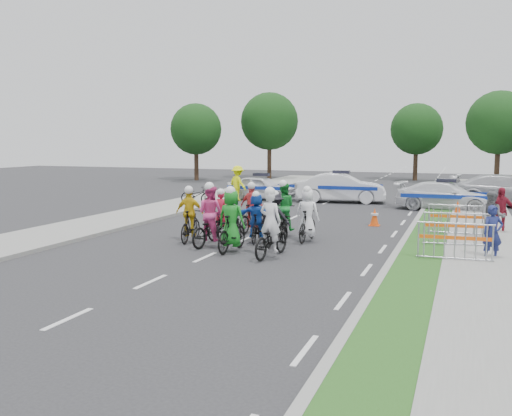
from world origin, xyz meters
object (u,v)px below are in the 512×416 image
(spectator_0, at_px, (493,233))
(marshal_hiviz, at_px, (238,183))
(rider_7, at_px, (307,220))
(cone_1, at_px, (458,208))
(cone_0, at_px, (375,217))
(tree_4, at_px, (417,129))
(spectator_1, at_px, (492,217))
(barrier_0, at_px, (455,243))
(rider_2, at_px, (211,222))
(rider_8, at_px, (283,215))
(civilian_sedan, at_px, (508,191))
(rider_6, at_px, (222,222))
(parked_bike, at_px, (196,195))
(rider_0, at_px, (271,234))
(tree_0, at_px, (196,129))
(rider_1, at_px, (232,226))
(rider_4, at_px, (275,224))
(rider_3, at_px, (190,220))
(police_car_1, at_px, (341,188))
(police_car_0, at_px, (261,188))
(police_car_2, at_px, (446,196))
(rider_5, at_px, (257,221))
(tree_3, at_px, (269,121))
(barrier_2, at_px, (457,221))
(rider_9, at_px, (252,213))
(spectator_2, at_px, (500,211))
(barrier_1, at_px, (456,231))

(spectator_0, distance_m, marshal_hiviz, 17.49)
(rider_7, relative_size, cone_1, 2.64)
(cone_0, distance_m, cone_1, 5.06)
(rider_7, bearing_deg, tree_4, -89.66)
(spectator_1, distance_m, barrier_0, 3.97)
(rider_2, relative_size, spectator_0, 1.35)
(rider_8, relative_size, civilian_sedan, 0.37)
(rider_6, relative_size, civilian_sedan, 0.32)
(cone_0, distance_m, parked_bike, 10.79)
(rider_0, distance_m, tree_0, 31.69)
(rider_1, relative_size, barrier_0, 0.99)
(cone_1, bearing_deg, rider_4, -119.03)
(rider_8, distance_m, parked_bike, 10.55)
(rider_3, bearing_deg, rider_4, 177.41)
(rider_1, height_order, rider_7, rider_1)
(rider_2, bearing_deg, police_car_1, -84.65)
(rider_7, bearing_deg, police_car_0, -61.67)
(rider_0, distance_m, rider_8, 3.78)
(police_car_1, height_order, barrier_0, police_car_1)
(police_car_2, xyz_separation_m, tree_4, (-3.06, 20.09, 3.51))
(police_car_1, xyz_separation_m, tree_0, (-14.66, 12.36, 3.41))
(rider_7, height_order, tree_4, tree_4)
(rider_5, xyz_separation_m, tree_0, (-14.56, 25.23, 3.46))
(rider_3, distance_m, spectator_1, 9.86)
(rider_8, bearing_deg, police_car_1, -99.35)
(tree_3, bearing_deg, rider_5, -71.89)
(spectator_1, relative_size, barrier_2, 0.84)
(rider_3, bearing_deg, rider_8, -143.89)
(police_car_1, bearing_deg, rider_6, 164.81)
(rider_0, height_order, tree_3, tree_3)
(rider_0, distance_m, spectator_0, 6.15)
(rider_9, height_order, spectator_2, rider_9)
(rider_4, height_order, rider_5, rider_4)
(cone_1, bearing_deg, barrier_1, -89.51)
(rider_3, height_order, police_car_2, rider_3)
(rider_4, relative_size, spectator_1, 1.08)
(rider_5, xyz_separation_m, barrier_2, (6.14, 3.36, -0.16))
(police_car_0, distance_m, spectator_0, 17.47)
(tree_0, bearing_deg, cone_1, -38.06)
(rider_1, xyz_separation_m, parked_bike, (-6.63, 11.08, -0.30))
(spectator_2, bearing_deg, police_car_2, 95.45)
(rider_3, height_order, spectator_1, rider_3)
(spectator_0, bearing_deg, spectator_2, 61.33)
(rider_2, bearing_deg, rider_1, 157.43)
(rider_1, bearing_deg, barrier_1, -153.39)
(rider_3, xyz_separation_m, rider_4, (2.88, 0.20, -0.02))
(police_car_2, bearing_deg, police_car_0, 89.53)
(rider_7, height_order, rider_9, rider_7)
(spectator_2, xyz_separation_m, barrier_2, (-1.40, -1.04, -0.29))
(rider_2, distance_m, police_car_1, 14.01)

